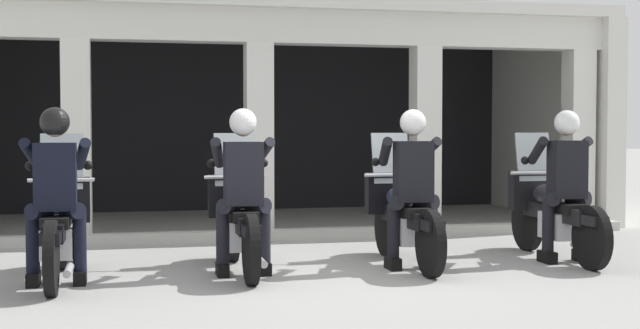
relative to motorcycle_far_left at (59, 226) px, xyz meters
name	(u,v)px	position (x,y,z in m)	size (l,w,h in m)	color
ground_plane	(279,236)	(2.53, 2.74, -0.50)	(80.00, 80.00, 0.00)	#999993
station_building	(238,91)	(2.29, 4.96, 1.46)	(10.25, 4.19, 3.10)	black
kerb_strip	(265,235)	(2.29, 2.39, -0.44)	(9.75, 0.24, 0.12)	#B7B5AD
motorcycle_far_left	(59,226)	(0.00, 0.00, 0.00)	(0.62, 2.04, 1.35)	black
police_officer_far_left	(56,180)	(0.00, -0.28, 0.44)	(0.63, 0.61, 1.58)	black
motorcycle_center_left	(240,220)	(1.69, 0.15, 0.00)	(0.62, 2.04, 1.35)	black
police_officer_center_left	(243,177)	(1.69, -0.14, 0.44)	(0.63, 0.61, 1.58)	black
motorcycle_center_right	(403,216)	(3.38, 0.17, 0.00)	(0.62, 2.04, 1.35)	black
police_officer_center_right	(412,175)	(3.38, -0.12, 0.44)	(0.63, 0.61, 1.58)	black
motorcycle_far_right	(552,212)	(5.07, 0.21, 0.00)	(0.62, 2.04, 1.35)	black
police_officer_far_right	(566,172)	(5.07, -0.07, 0.44)	(0.63, 0.61, 1.58)	black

